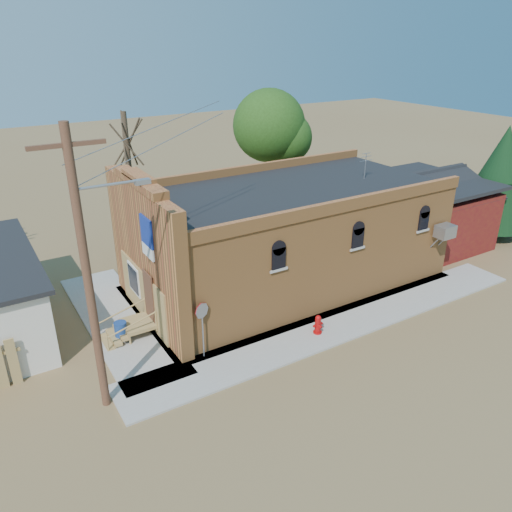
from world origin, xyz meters
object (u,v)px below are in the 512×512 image
brick_bar (283,237)px  trash_barrel (121,331)px  stop_sign (202,316)px  utility_pole (88,271)px  fire_hydrant (318,324)px

brick_bar → trash_barrel: bearing=-173.2°
brick_bar → stop_sign: size_ratio=7.32×
brick_bar → utility_pole: size_ratio=1.82×
brick_bar → trash_barrel: brick_bar is taller
stop_sign → trash_barrel: 3.76m
utility_pole → stop_sign: 4.83m
brick_bar → utility_pole: (-9.79, -4.29, 2.43)m
fire_hydrant → stop_sign: (-4.57, 0.95, 1.33)m
utility_pole → fire_hydrant: size_ratio=11.30×
brick_bar → utility_pole: bearing=-156.3°
brick_bar → trash_barrel: 8.54m
utility_pole → stop_sign: (3.77, 0.60, -2.97)m
utility_pole → fire_hydrant: (8.33, -0.35, -4.30)m
utility_pole → stop_sign: bearing=9.1°
fire_hydrant → trash_barrel: fire_hydrant is taller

